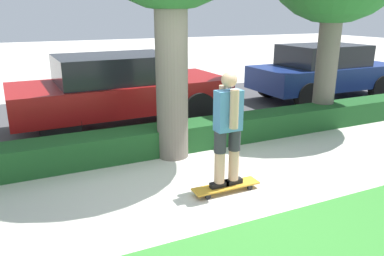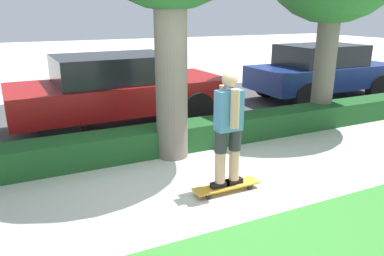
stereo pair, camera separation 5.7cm
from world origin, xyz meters
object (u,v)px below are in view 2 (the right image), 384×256
(parked_car_rear, at_px, (322,71))
(parked_car_middle, at_px, (119,88))
(skateboard, at_px, (227,186))
(skater_person, at_px, (228,128))

(parked_car_rear, bearing_deg, parked_car_middle, -178.63)
(parked_car_middle, distance_m, parked_car_rear, 5.79)
(skateboard, relative_size, skater_person, 0.62)
(skateboard, height_order, parked_car_rear, parked_car_rear)
(skater_person, height_order, parked_car_middle, skater_person)
(parked_car_rear, bearing_deg, skater_person, -144.09)
(skater_person, xyz_separation_m, parked_car_middle, (-0.45, 3.73, -0.11))
(skateboard, relative_size, parked_car_rear, 0.23)
(skater_person, height_order, parked_car_rear, skater_person)
(skater_person, relative_size, parked_car_middle, 0.34)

